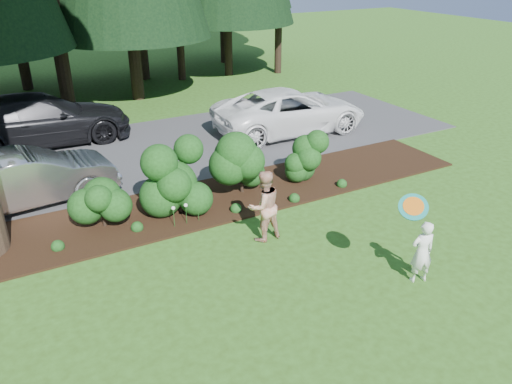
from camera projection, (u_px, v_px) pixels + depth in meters
ground at (246, 274)px, 9.85m from camera, size 80.00×80.00×0.00m
mulch_bed at (186, 207)px, 12.41m from camera, size 16.00×2.50×0.05m
driveway at (137, 153)px, 15.78m from camera, size 22.00×6.00×0.03m
shrub_row at (215, 173)px, 12.32m from camera, size 6.53×1.60×1.61m
lily_cluster at (186, 206)px, 11.41m from camera, size 0.69×0.09×0.57m
car_silver_wagon at (30, 178)px, 12.30m from camera, size 4.31×1.95×1.37m
car_white_suv at (290, 111)px, 17.34m from camera, size 5.53×2.78×1.50m
car_dark_suv at (40, 119)px, 16.19m from camera, size 5.71×2.42×1.64m
child at (422, 252)px, 9.38m from camera, size 0.53×0.41×1.29m
adult at (264, 206)px, 10.74m from camera, size 0.82×0.66×1.62m
frisbee at (413, 207)px, 8.46m from camera, size 0.57×0.46×0.46m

